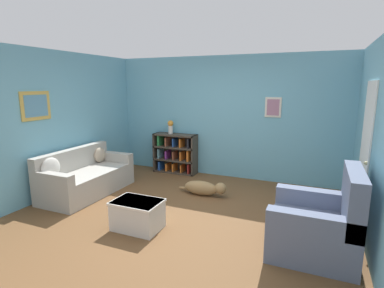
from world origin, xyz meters
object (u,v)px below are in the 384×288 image
coffee_table (138,214)px  couch (85,177)px  vase (171,126)px  recliner_chair (319,225)px  bookshelf (175,153)px  dog (204,188)px

coffee_table → couch: bearing=153.9°
couch → vase: bearing=66.1°
recliner_chair → bookshelf: bearing=142.5°
coffee_table → bookshelf: bearing=105.4°
coffee_table → dog: size_ratio=0.71×
coffee_table → dog: bearing=75.9°
bookshelf → recliner_chair: size_ratio=0.94×
bookshelf → vase: 0.64m
recliner_chair → vase: (-3.19, 2.34, 0.72)m
bookshelf → vase: (-0.11, -0.02, 0.63)m
dog → vase: vase is taller
couch → bookshelf: 2.11m
couch → vase: size_ratio=5.72×
bookshelf → vase: bearing=-169.5°
recliner_chair → dog: recliner_chair is taller
dog → vase: size_ratio=3.09×
recliner_chair → dog: 2.31m
bookshelf → dog: bearing=-44.5°
couch → recliner_chair: size_ratio=1.66×
couch → dog: couch is taller
couch → dog: 2.22m
couch → bookshelf: (0.93, 1.89, 0.14)m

